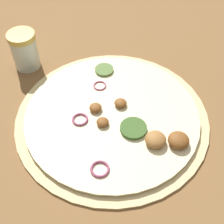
{
  "coord_description": "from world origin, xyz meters",
  "views": [
    {
      "loc": [
        -0.09,
        -0.38,
        0.48
      ],
      "look_at": [
        0.0,
        0.0,
        0.02
      ],
      "focal_mm": 50.0,
      "sensor_mm": 36.0,
      "label": 1
    }
  ],
  "objects": [
    {
      "name": "spice_jar",
      "position": [
        -0.15,
        0.2,
        0.04
      ],
      "size": [
        0.06,
        0.06,
        0.09
      ],
      "color": "silver",
      "rests_on": "ground_plane"
    },
    {
      "name": "ground_plane",
      "position": [
        0.0,
        0.0,
        0.0
      ],
      "size": [
        3.0,
        3.0,
        0.0
      ],
      "primitive_type": "plane",
      "color": "brown"
    },
    {
      "name": "pizza",
      "position": [
        0.0,
        -0.0,
        0.01
      ],
      "size": [
        0.38,
        0.38,
        0.03
      ],
      "color": "beige",
      "rests_on": "ground_plane"
    }
  ]
}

